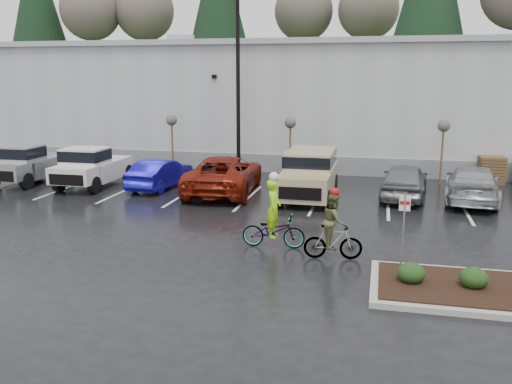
% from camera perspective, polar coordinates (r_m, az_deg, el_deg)
% --- Properties ---
extents(ground, '(120.00, 120.00, 0.00)m').
position_cam_1_polar(ground, '(15.81, 1.02, -7.47)').
color(ground, black).
rests_on(ground, ground).
extents(warehouse, '(60.50, 15.50, 7.20)m').
position_cam_1_polar(warehouse, '(36.71, 8.37, 9.57)').
color(warehouse, '#A3A6A8').
rests_on(warehouse, ground).
extents(wooded_ridge, '(80.00, 25.00, 6.00)m').
position_cam_1_polar(wooded_ridge, '(59.67, 10.28, 9.91)').
color(wooded_ridge, '#233717').
rests_on(wooded_ridge, ground).
extents(lamppost, '(0.50, 1.00, 9.22)m').
position_cam_1_polar(lamppost, '(27.48, -1.92, 13.04)').
color(lamppost, black).
rests_on(lamppost, ground).
extents(sapling_west, '(0.60, 0.60, 3.20)m').
position_cam_1_polar(sapling_west, '(29.82, -8.87, 7.15)').
color(sapling_west, '#462D1C').
rests_on(sapling_west, ground).
extents(sapling_mid, '(0.60, 0.60, 3.20)m').
position_cam_1_polar(sapling_mid, '(28.05, 3.64, 6.96)').
color(sapling_mid, '#462D1C').
rests_on(sapling_mid, ground).
extents(sapling_east, '(0.60, 0.60, 3.20)m').
position_cam_1_polar(sapling_east, '(27.82, 19.15, 6.26)').
color(sapling_east, '#462D1C').
rests_on(sapling_east, ground).
extents(pallet_stack_a, '(1.20, 1.20, 1.35)m').
position_cam_1_polar(pallet_stack_a, '(29.43, 23.51, 2.17)').
color(pallet_stack_a, '#462D1C').
rests_on(pallet_stack_a, ground).
extents(shrub_a, '(0.70, 0.70, 0.52)m').
position_cam_1_polar(shrub_a, '(14.45, 16.02, -8.18)').
color(shrub_a, black).
rests_on(shrub_a, curb_island).
extents(shrub_b, '(0.70, 0.70, 0.52)m').
position_cam_1_polar(shrub_b, '(14.62, 21.95, -8.37)').
color(shrub_b, black).
rests_on(shrub_b, curb_island).
extents(fire_lane_sign, '(0.30, 0.05, 2.20)m').
position_cam_1_polar(fire_lane_sign, '(15.29, 15.29, -3.10)').
color(fire_lane_sign, gray).
rests_on(fire_lane_sign, ground).
extents(pickup_silver, '(2.10, 5.20, 1.96)m').
position_cam_1_polar(pickup_silver, '(29.56, -22.50, 2.90)').
color(pickup_silver, '#9FA2A7').
rests_on(pickup_silver, ground).
extents(pickup_white, '(2.10, 5.20, 1.96)m').
position_cam_1_polar(pickup_white, '(27.55, -16.53, 2.70)').
color(pickup_white, silver).
rests_on(pickup_white, ground).
extents(car_blue, '(1.88, 4.39, 1.41)m').
position_cam_1_polar(car_blue, '(26.18, -10.01, 1.93)').
color(car_blue, '#120E9C').
rests_on(car_blue, ground).
extents(car_red, '(3.30, 6.35, 1.71)m').
position_cam_1_polar(car_red, '(24.82, -3.38, 1.88)').
color(car_red, maroon).
rests_on(car_red, ground).
extents(suv_tan, '(2.20, 5.10, 2.06)m').
position_cam_1_polar(suv_tan, '(23.72, 5.56, 1.78)').
color(suv_tan, tan).
rests_on(suv_tan, ground).
extents(car_grey, '(2.30, 4.76, 1.57)m').
position_cam_1_polar(car_grey, '(24.53, 15.35, 1.16)').
color(car_grey, slate).
rests_on(car_grey, ground).
extents(car_far_silver, '(2.80, 5.50, 1.53)m').
position_cam_1_polar(car_far_silver, '(24.83, 21.81, 0.80)').
color(car_far_silver, '#A2A5AA').
rests_on(car_far_silver, ground).
extents(cyclist_hivis, '(2.01, 0.77, 2.41)m').
position_cam_1_polar(cyclist_hivis, '(17.00, 1.86, -3.42)').
color(cyclist_hivis, '#3F3F44').
rests_on(cyclist_hivis, ground).
extents(cyclist_olive, '(1.71, 0.84, 2.15)m').
position_cam_1_polar(cyclist_olive, '(16.06, 8.14, -4.29)').
color(cyclist_olive, '#3F3F44').
rests_on(cyclist_olive, ground).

